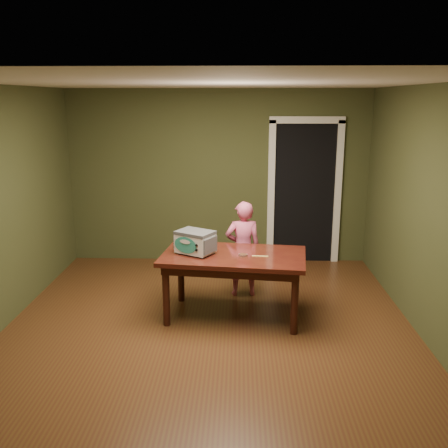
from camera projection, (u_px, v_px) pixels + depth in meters
name	position (u px, v px, depth m)	size (l,w,h in m)	color
floor	(209.00, 331.00, 5.41)	(5.00, 5.00, 0.00)	#4F3216
room_shell	(208.00, 175.00, 4.99)	(4.52, 5.02, 2.61)	#3D4323
doorway	(302.00, 190.00, 7.81)	(1.10, 0.66, 2.25)	black
dining_table	(234.00, 263.00, 5.63)	(1.70, 1.09, 0.75)	#36100C
toy_oven	(195.00, 241.00, 5.60)	(0.49, 0.45, 0.26)	#4C4F54
baking_pan	(243.00, 255.00, 5.54)	(0.10, 0.10, 0.02)	silver
spatula	(260.00, 256.00, 5.52)	(0.18, 0.03, 0.01)	#E9C565
child	(243.00, 249.00, 6.28)	(0.45, 0.29, 1.22)	#DC5A84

